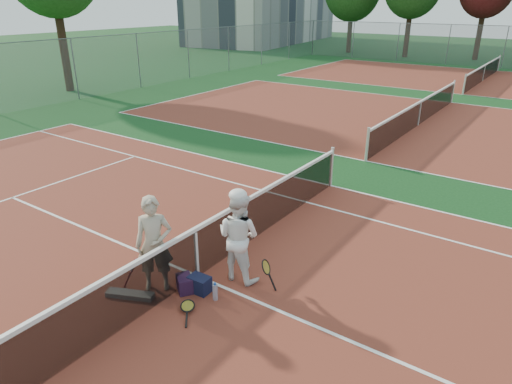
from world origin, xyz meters
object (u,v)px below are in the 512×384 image
player_a (154,244)px  racket_spare (188,307)px  sports_bag_navy (199,284)px  player_b (239,236)px  net_main (196,253)px  water_bottle (215,292)px  racket_red (134,273)px  racket_black_held (266,275)px  sports_bag_purple (185,284)px

player_a → racket_spare: player_a is taller
sports_bag_navy → player_b: bearing=69.0°
net_main → racket_spare: size_ratio=18.35×
player_b → racket_spare: 1.50m
sports_bag_navy → water_bottle: size_ratio=1.26×
player_a → racket_red: bearing=170.4°
racket_black_held → sports_bag_purple: racket_black_held is taller
player_b → racket_black_held: 0.83m
water_bottle → sports_bag_purple: bearing=-170.4°
player_b → racket_red: (-1.34, -1.31, -0.57)m
sports_bag_purple → racket_spare: bearing=-42.2°
racket_spare → racket_black_held: bearing=-68.8°
player_a → racket_black_held: 2.01m
racket_black_held → sports_bag_navy: size_ratio=1.48×
racket_red → sports_bag_navy: racket_red is taller
player_b → water_bottle: (0.08, -0.80, -0.70)m
racket_red → racket_black_held: bearing=-13.6°
racket_spare → sports_bag_navy: size_ratio=1.58×
racket_black_held → net_main: bearing=8.5°
net_main → racket_black_held: (1.24, 0.42, -0.23)m
player_b → racket_spare: size_ratio=2.83×
racket_red → sports_bag_navy: bearing=-19.8°
player_b → racket_black_held: player_b is taller
racket_black_held → sports_bag_navy: (-0.90, -0.75, -0.13)m
racket_red → sports_bag_purple: size_ratio=1.58×
sports_bag_navy → racket_black_held: bearing=39.8°
racket_red → racket_black_held: (1.95, 1.29, 0.00)m
net_main → player_b: player_b is taller
sports_bag_navy → player_a: bearing=-154.6°
racket_spare → water_bottle: 0.53m
player_b → sports_bag_navy: (-0.29, -0.77, -0.70)m
player_b → sports_bag_navy: 1.08m
water_bottle → racket_red: bearing=-160.3°
racket_red → player_a: bearing=-16.2°
racket_black_held → water_bottle: size_ratio=1.87×
racket_red → water_bottle: bearing=-27.4°
net_main → sports_bag_navy: 0.60m
net_main → player_a: size_ratio=6.26×
player_a → racket_red: player_a is taller
sports_bag_purple → water_bottle: (0.61, 0.10, 0.01)m
player_a → water_bottle: 1.33m
player_a → racket_spare: (0.87, -0.18, -0.82)m
player_a → sports_bag_navy: player_a is taller
sports_bag_purple → water_bottle: size_ratio=1.18×
player_a → player_b: player_a is taller
player_a → racket_red: 0.73m
racket_spare → water_bottle: size_ratio=1.99×
net_main → racket_red: net_main is taller
player_b → racket_spare: player_b is taller
racket_black_held → sports_bag_navy: 1.18m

